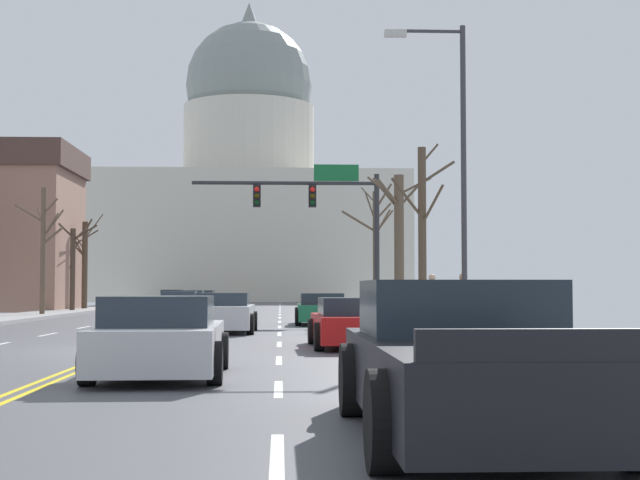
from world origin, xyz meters
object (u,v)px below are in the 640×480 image
(street_lamp_right, at_px, (454,153))
(sedan_near_00, at_px, (321,310))
(signal_gantry, at_px, (324,209))
(pedestrian_00, at_px, (464,301))
(sedan_oncoming_03, at_px, (172,298))
(bicycle_parked, at_px, (472,325))
(sedan_oncoming_00, at_px, (179,304))
(sedan_oncoming_01, at_px, (189,302))
(sedan_oncoming_02, at_px, (202,300))
(pickup_truck_near_04, at_px, (469,365))
(sedan_near_02, at_px, (352,324))
(pedestrian_01, at_px, (432,298))
(sedan_near_03, at_px, (161,339))
(sedan_near_01, at_px, (224,314))

(street_lamp_right, xyz_separation_m, sedan_near_00, (-2.83, 12.49, -4.28))
(signal_gantry, height_order, pedestrian_00, signal_gantry)
(sedan_near_00, distance_m, sedan_oncoming_03, 42.77)
(pedestrian_00, bearing_deg, bicycle_parked, -87.40)
(sedan_oncoming_00, height_order, pedestrian_00, pedestrian_00)
(sedan_oncoming_03, bearing_deg, sedan_oncoming_00, -82.71)
(sedan_oncoming_01, relative_size, sedan_oncoming_02, 0.97)
(sedan_near_00, relative_size, sedan_oncoming_03, 1.00)
(pickup_truck_near_04, bearing_deg, bicycle_parked, 78.33)
(sedan_near_02, xyz_separation_m, pedestrian_01, (3.10, 7.23, 0.53))
(signal_gantry, height_order, street_lamp_right, street_lamp_right)
(bicycle_parked, bearing_deg, pedestrian_01, 90.18)
(sedan_near_02, bearing_deg, street_lamp_right, 26.59)
(pickup_truck_near_04, xyz_separation_m, sedan_oncoming_00, (-6.90, 38.83, -0.09))
(sedan_near_02, height_order, sedan_oncoming_01, sedan_oncoming_01)
(signal_gantry, relative_size, sedan_near_03, 1.77)
(sedan_oncoming_03, bearing_deg, pedestrian_01, -74.09)
(street_lamp_right, relative_size, pedestrian_00, 4.81)
(sedan_near_00, distance_m, sedan_near_01, 7.23)
(sedan_oncoming_02, height_order, pedestrian_00, pedestrian_00)
(sedan_near_01, xyz_separation_m, bicycle_parked, (6.59, -6.26, -0.11))
(sedan_near_00, distance_m, pickup_truck_near_04, 27.25)
(signal_gantry, bearing_deg, pickup_truck_near_04, -90.04)
(signal_gantry, height_order, sedan_near_02, signal_gantry)
(sedan_near_03, relative_size, sedan_oncoming_01, 0.98)
(sedan_near_03, bearing_deg, bicycle_parked, 51.63)
(sedan_oncoming_03, bearing_deg, signal_gantry, -74.27)
(sedan_oncoming_00, bearing_deg, sedan_near_02, -75.06)
(sedan_near_03, relative_size, sedan_oncoming_02, 0.95)
(sedan_oncoming_00, relative_size, pedestrian_01, 2.70)
(sedan_near_01, relative_size, bicycle_parked, 2.46)
(signal_gantry, bearing_deg, pedestrian_01, -73.37)
(bicycle_parked, bearing_deg, sedan_oncoming_03, 104.24)
(sedan_near_00, relative_size, sedan_oncoming_02, 0.91)
(sedan_near_01, distance_m, sedan_near_03, 14.74)
(sedan_oncoming_01, bearing_deg, street_lamp_right, -73.14)
(pickup_truck_near_04, relative_size, sedan_oncoming_00, 1.18)
(sedan_near_03, distance_m, sedan_oncoming_00, 32.88)
(pickup_truck_near_04, bearing_deg, street_lamp_right, 79.96)
(street_lamp_right, relative_size, pedestrian_01, 4.70)
(sedan_oncoming_03, bearing_deg, sedan_near_01, -81.52)
(sedan_near_02, bearing_deg, sedan_near_03, -116.24)
(sedan_near_03, height_order, pedestrian_00, pedestrian_00)
(signal_gantry, xyz_separation_m, sedan_near_01, (-3.60, -9.72, -4.14))
(sedan_near_02, xyz_separation_m, sedan_near_03, (-3.59, -7.28, 0.04))
(sedan_oncoming_00, distance_m, sedan_oncoming_03, 30.13)
(signal_gantry, relative_size, sedan_near_02, 1.84)
(sedan_oncoming_03, relative_size, pedestrian_01, 2.52)
(street_lamp_right, bearing_deg, pedestrian_00, 61.89)
(sedan_near_01, distance_m, pedestrian_00, 8.52)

